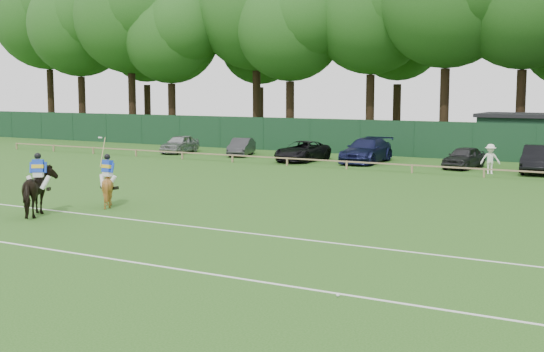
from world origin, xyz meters
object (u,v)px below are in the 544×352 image
Objects in this scene: horse_chestnut at (108,187)px; hatch_grey at (464,157)px; spectator_left at (490,159)px; estate_black at (539,159)px; horse_dark at (39,191)px; sedan_navy at (366,151)px; sedan_silver at (180,144)px; polo_ball at (338,295)px; suv_black at (302,151)px; utility_shed at (544,136)px; sedan_grey at (241,147)px.

hatch_grey is at bearing -109.08° from horse_chestnut.
estate_black is at bearing 16.41° from spectator_left.
horse_dark is 24.31m from sedan_navy.
sedan_silver is at bearing -98.27° from horse_dark.
hatch_grey is 2.30× the size of spectator_left.
estate_black is 27.83m from polo_ball.
spectator_left is 18.50× the size of polo_ball.
suv_black is at bearing -12.70° from sedan_silver.
sedan_navy is 30.29m from polo_ball.
utility_shed is (3.13, 8.14, 0.89)m from hatch_grey.
sedan_silver is at bearing 166.51° from sedan_grey.
sedan_navy is 1.41× the size of hatch_grey.
horse_dark is 0.57× the size of hatch_grey.
polo_ball is at bearing -73.43° from sedan_grey.
utility_shed reaches higher than polo_ball.
horse_dark is at bearing -86.93° from suv_black.
sedan_silver reaches higher than suv_black.
sedan_navy reaches higher than hatch_grey.
sedan_grey is at bearing -68.09° from horse_chestnut.
sedan_grey is 2.24× the size of spectator_left.
hatch_grey is 0.82× the size of estate_black.
sedan_silver is (-11.99, 20.75, -0.11)m from horse_chestnut.
sedan_navy reaches higher than polo_ball.
horse_dark reaches higher than sedan_silver.
spectator_left is at bearing -147.15° from estate_black.
suv_black reaches higher than sedan_grey.
sedan_grey is at bearing -109.18° from horse_dark.
horse_chestnut is at bearing -105.93° from hatch_grey.
polo_ball is 0.01× the size of utility_shed.
horse_chestnut is 0.33× the size of estate_black.
estate_black is at bearing -20.75° from sedan_grey.
horse_dark is at bearing -100.16° from sedan_navy.
utility_shed is (18.92, 7.87, 0.92)m from sedan_grey.
spectator_left is at bearing 95.79° from polo_ball.
horse_chestnut is at bearing -91.04° from sedan_grey.
estate_black is (14.57, 0.74, 0.12)m from suv_black.
horse_chestnut is 22.37m from sedan_grey.
horse_chestnut is 15.24m from polo_ball.
spectator_left is at bearing -13.04° from sedan_silver.
horse_chestnut is at bearing -68.47° from sedan_silver.
utility_shed is (13.43, 9.14, 0.89)m from suv_black.
polo_ball is at bearing -94.55° from estate_black.
polo_ball is 36.28m from utility_shed.
polo_ball is at bearing -56.07° from sedan_silver.
hatch_grey is at bearing 171.19° from estate_black.
spectator_left reaches higher than suv_black.
spectator_left is (-2.26, -1.78, 0.06)m from estate_black.
utility_shed is (-1.14, 8.40, 0.77)m from estate_black.
horse_chestnut is 0.42× the size of sedan_grey.
suv_black is 10.35m from hatch_grey.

